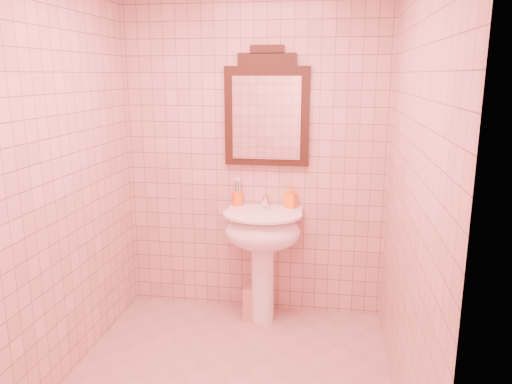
% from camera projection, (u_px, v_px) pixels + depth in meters
% --- Properties ---
extents(back_wall, '(2.00, 0.02, 2.50)m').
position_uv_depth(back_wall, '(254.00, 155.00, 3.79)').
color(back_wall, '#DAA198').
rests_on(back_wall, floor).
extents(pedestal_sink, '(0.58, 0.58, 0.86)m').
position_uv_depth(pedestal_sink, '(263.00, 239.00, 3.69)').
color(pedestal_sink, white).
rests_on(pedestal_sink, floor).
extents(faucet, '(0.04, 0.16, 0.11)m').
position_uv_depth(faucet, '(265.00, 200.00, 3.76)').
color(faucet, white).
rests_on(faucet, pedestal_sink).
extents(mirror, '(0.63, 0.06, 0.87)m').
position_uv_depth(mirror, '(267.00, 111.00, 3.67)').
color(mirror, black).
rests_on(mirror, back_wall).
extents(toothbrush_cup, '(0.08, 0.08, 0.19)m').
position_uv_depth(toothbrush_cup, '(237.00, 198.00, 3.83)').
color(toothbrush_cup, orange).
rests_on(toothbrush_cup, pedestal_sink).
extents(soap_dispenser, '(0.10, 0.10, 0.17)m').
position_uv_depth(soap_dispenser, '(291.00, 197.00, 3.75)').
color(soap_dispenser, orange).
rests_on(soap_dispenser, pedestal_sink).
extents(towel, '(0.22, 0.17, 0.25)m').
position_uv_depth(towel, '(258.00, 304.00, 3.85)').
color(towel, '#E6B087').
rests_on(towel, floor).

